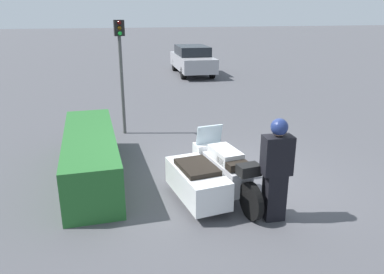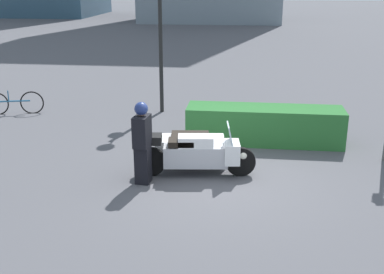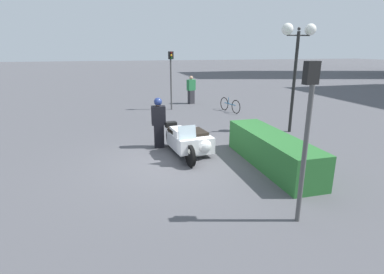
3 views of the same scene
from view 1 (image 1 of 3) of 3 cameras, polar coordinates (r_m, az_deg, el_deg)
name	(u,v)px [view 1 (image 1 of 3)]	position (r m, az deg, el deg)	size (l,w,h in m)	color
ground_plane	(227,180)	(7.69, 5.30, -6.56)	(160.00, 160.00, 0.00)	#4C4C51
police_motorcycle	(207,174)	(6.83, 2.33, -5.59)	(2.54, 1.30, 1.15)	black
officer_rider	(276,168)	(6.10, 12.72, -4.56)	(0.32, 0.49, 1.71)	black
hedge_bush_curbside	(91,155)	(7.95, -15.16, -2.69)	(3.93, 0.99, 0.92)	#28662D
traffic_light_near	(121,60)	(10.27, -10.79, 11.42)	(0.23, 0.27, 3.06)	#4C4C4C
parked_car_background	(192,59)	(20.80, 0.03, 11.74)	(4.86, 2.06, 1.53)	#9E9EA3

